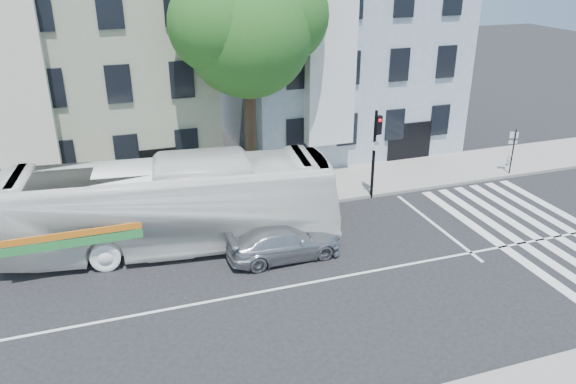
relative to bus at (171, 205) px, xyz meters
name	(u,v)px	position (x,y,z in m)	size (l,w,h in m)	color
ground	(315,282)	(4.36, -4.24, -1.80)	(120.00, 120.00, 0.00)	black
sidewalk_far	(255,194)	(4.36, 3.76, -1.72)	(80.00, 4.00, 0.15)	gray
building_left	(84,63)	(-2.64, 10.76, 3.70)	(12.00, 10.00, 11.00)	gray
building_right	(336,49)	(11.36, 10.76, 3.70)	(12.00, 10.00, 11.00)	#90A0AC
street_tree	(248,25)	(4.42, 4.49, 6.03)	(7.30, 5.90, 11.10)	#2D2116
bus	(171,205)	(0.00, 0.00, 0.00)	(12.90, 3.02, 3.59)	white
sedan	(284,242)	(3.85, -2.20, -1.16)	(4.40, 1.79, 1.28)	#B6B7BD
hedge	(154,210)	(-0.47, 2.56, -1.30)	(8.50, 0.84, 0.70)	#1E5B1D
traffic_signal	(376,143)	(9.55, 1.70, 0.96)	(0.45, 0.53, 4.26)	black
fire_hydrant	(510,160)	(18.36, 2.95, -1.31)	(0.37, 0.22, 0.66)	#B4B4AF
far_sign_pole	(513,145)	(17.64, 2.09, -0.14)	(0.41, 0.24, 2.37)	black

